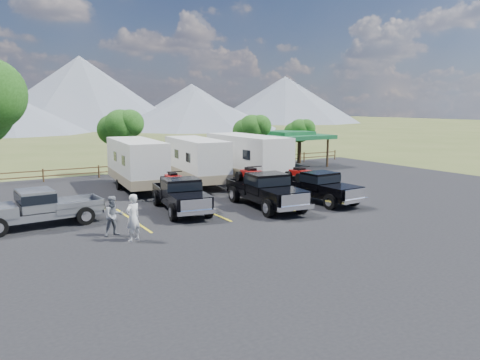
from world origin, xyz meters
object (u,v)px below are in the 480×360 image
trailer_left (136,164)px  trailer_center (196,161)px  rig_left (180,193)px  trailer_right (247,158)px  pickup_silver (39,207)px  person_a (133,218)px  person_b (114,216)px  pavilion (289,136)px  rig_right (317,186)px  rig_center (265,189)px

trailer_left → trailer_center: size_ratio=1.02×
rig_left → trailer_right: (7.71, 5.84, 0.84)m
pickup_silver → person_a: 5.37m
pickup_silver → person_b: person_b is taller
rig_left → trailer_center: bearing=67.4°
pavilion → trailer_right: size_ratio=0.63×
trailer_center → pickup_silver: bearing=-142.5°
pavilion → pickup_silver: size_ratio=1.06×
rig_left → rig_right: 7.98m
rig_left → pickup_silver: 6.87m
person_a → person_b: bearing=-93.4°
rig_right → trailer_right: bearing=87.3°
person_a → trailer_right: bearing=-164.4°
pickup_silver → trailer_center: bearing=117.0°
trailer_right → pickup_silver: bearing=-159.0°
rig_right → pickup_silver: bearing=168.6°
trailer_center → rig_left: bearing=-115.0°
pavilion → trailer_left: size_ratio=0.65×
rig_left → rig_right: rig_left is taller
person_a → rig_right: bearing=166.4°
pavilion → rig_right: size_ratio=1.05×
rig_right → person_a: size_ratio=3.02×
rig_left → trailer_left: (0.07, 7.39, 0.77)m
trailer_center → trailer_right: trailer_right is taller
trailer_center → person_a: trailer_center is taller
pavilion → trailer_right: trailer_right is taller
rig_left → trailer_right: size_ratio=0.62×
trailer_center → pickup_silver: 13.08m
pickup_silver → rig_center: bearing=76.6°
trailer_left → pavilion: bearing=22.3°
trailer_left → rig_center: bearing=-59.0°
rig_center → trailer_left: size_ratio=0.68×
trailer_center → pickup_silver: size_ratio=1.59×
trailer_right → person_a: bearing=-139.0°
trailer_center → person_b: trailer_center is taller
trailer_left → trailer_right: (7.63, -1.55, 0.07)m
rig_left → person_a: rig_left is taller
trailer_right → person_b: bearing=-143.5°
rig_right → person_a: 11.92m
person_b → trailer_left: bearing=61.5°
rig_left → pickup_silver: (-6.86, 0.31, -0.05)m
rig_left → rig_center: size_ratio=0.94×
pickup_silver → person_b: bearing=32.8°
pavilion → person_b: pavilion is taller
pickup_silver → person_b: (2.50, -3.30, -0.03)m
rig_left → trailer_right: bearing=45.7°
pickup_silver → person_a: size_ratio=3.00×
rig_left → person_a: bearing=-124.5°
pavilion → trailer_left: trailer_left is taller
rig_right → trailer_center: bearing=108.2°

